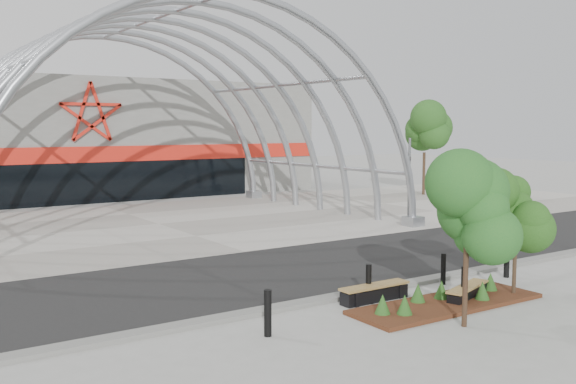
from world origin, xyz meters
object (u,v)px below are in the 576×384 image
at_px(signal_pole, 409,180).
at_px(street_tree_0, 467,208).
at_px(bench_0, 374,293).
at_px(bollard_2, 464,284).
at_px(bench_1, 467,293).
at_px(street_tree_1, 516,214).

bearing_deg(signal_pole, street_tree_0, -129.80).
xyz_separation_m(bench_0, bollard_2, (2.00, -1.43, 0.27)).
height_order(street_tree_0, bench_1, street_tree_0).
bearing_deg(signal_pole, bench_0, -138.25).
distance_m(street_tree_1, bollard_2, 2.51).
xyz_separation_m(street_tree_1, bollard_2, (-1.60, 0.44, -1.88)).
bearing_deg(bench_1, signal_pole, 52.23).
bearing_deg(street_tree_0, bench_1, 38.76).
relative_size(bench_0, bollard_2, 2.24).
xyz_separation_m(signal_pole, street_tree_1, (-7.04, -11.37, 0.13)).
xyz_separation_m(signal_pole, street_tree_0, (-10.37, -12.44, 0.67)).
bearing_deg(bench_1, bollard_2, -172.90).
height_order(bench_0, bollard_2, bollard_2).
bearing_deg(bench_0, signal_pole, 41.75).
bearing_deg(bench_1, street_tree_0, -141.24).
relative_size(street_tree_1, bollard_2, 3.36).
bearing_deg(street_tree_0, street_tree_1, 17.86).
relative_size(signal_pole, street_tree_1, 1.30).
relative_size(street_tree_1, bench_1, 1.62).
height_order(street_tree_1, bench_0, street_tree_1).
distance_m(signal_pole, street_tree_1, 13.38).
distance_m(bench_1, bollard_2, 0.34).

